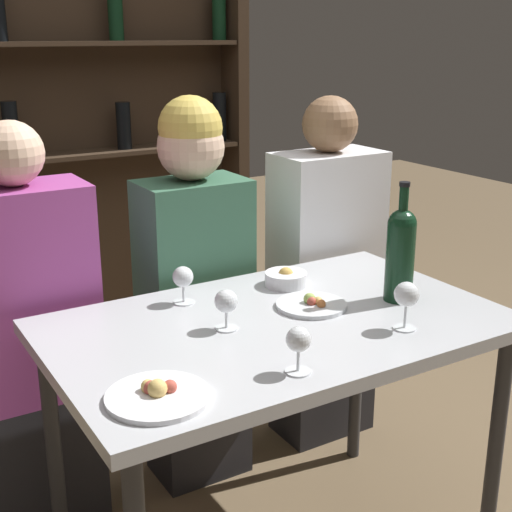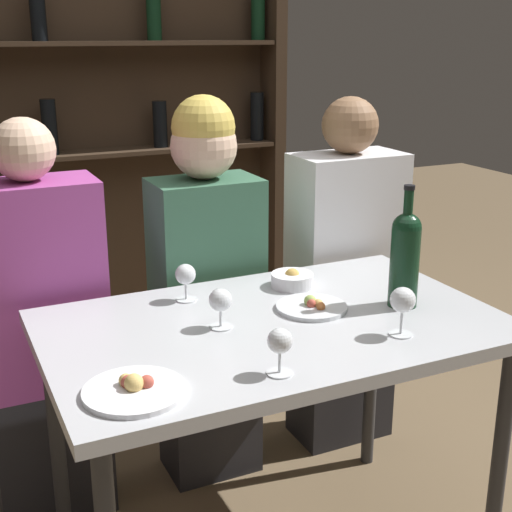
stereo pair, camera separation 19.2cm
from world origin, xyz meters
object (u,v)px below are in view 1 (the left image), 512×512
Objects in this scene: wine_glass_2 at (226,303)px; food_plate_0 at (312,304)px; wine_glass_3 at (183,279)px; seated_person_left at (31,349)px; wine_bottle at (401,250)px; snack_bowl at (286,278)px; seated_person_center at (195,297)px; wine_glass_1 at (298,342)px; seated_person_right at (325,282)px; wine_glass_0 at (407,296)px; food_plate_1 at (158,395)px.

wine_glass_2 is 0.28m from food_plate_0.
seated_person_left is at bearing 143.08° from wine_glass_3.
wine_bottle is 0.61m from wine_glass_3.
wine_glass_3 is (-0.53, 0.29, -0.07)m from wine_bottle.
wine_bottle is 1.74× the size of food_plate_0.
snack_bowl is 0.10× the size of seated_person_left.
wine_bottle reaches higher than wine_glass_3.
wine_glass_3 is 0.37m from seated_person_center.
food_plate_0 is at bearing -101.29° from snack_bowl.
seated_person_center is (-0.16, 0.31, -0.13)m from snack_bowl.
food_plate_0 is at bearing 50.18° from wine_glass_1.
wine_glass_1 is at bearing -130.09° from seated_person_right.
wine_glass_0 is at bearing -48.57° from wine_glass_3.
food_plate_1 is at bearing -121.27° from wine_glass_3.
food_plate_0 is 0.63m from food_plate_1.
wine_bottle is 0.27× the size of seated_person_right.
wine_glass_0 reaches higher than snack_bowl.
seated_person_left is (-0.66, 0.49, -0.17)m from food_plate_0.
food_plate_0 is 0.16× the size of seated_person_left.
wine_glass_0 is 0.83m from seated_person_right.
snack_bowl is at bearing 100.52° from wine_glass_0.
seated_person_left is (-0.37, 0.28, -0.24)m from wine_glass_3.
wine_glass_2 is at bearing 172.27° from wine_bottle.
food_plate_1 reaches higher than food_plate_0.
wine_glass_0 is at bearing -72.30° from seated_person_center.
seated_person_left is (-0.90, 0.57, -0.31)m from wine_bottle.
food_plate_0 is at bearing -76.47° from seated_person_center.
food_plate_0 is (0.29, -0.21, -0.06)m from wine_glass_3.
seated_person_center is at bearing 180.00° from seated_person_right.
seated_person_center is at bearing 122.26° from wine_bottle.
wine_bottle is at bearing -52.24° from snack_bowl.
wine_glass_0 is 0.80m from seated_person_center.
snack_bowl is at bearing 59.25° from wine_glass_1.
seated_person_right reaches higher than food_plate_0.
seated_person_center is (-0.24, 0.74, -0.19)m from wine_glass_0.
wine_glass_1 is 0.57m from snack_bowl.
seated_person_center reaches higher than wine_glass_1.
food_plate_1 is (-0.57, -0.26, 0.00)m from food_plate_0.
seated_person_left reaches higher than food_plate_0.
wine_glass_0 is 0.10× the size of seated_person_left.
wine_glass_0 is at bearing 0.83° from food_plate_1.
wine_glass_2 is at bearing -144.02° from seated_person_right.
seated_person_center is 1.02× the size of seated_person_right.
seated_person_left is (-0.40, 0.80, -0.24)m from wine_glass_1.
wine_glass_2 reaches higher than food_plate_0.
wine_bottle reaches higher than food_plate_0.
wine_glass_1 is 0.09× the size of seated_person_right.
wine_bottle is 0.29m from food_plate_0.
wine_glass_1 is 0.33m from food_plate_1.
wine_glass_3 reaches higher than food_plate_0.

